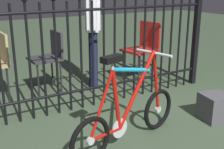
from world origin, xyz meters
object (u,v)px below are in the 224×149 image
at_px(bicycle, 128,114).
at_px(display_crate, 215,107).
at_px(chair_charcoal, 49,55).
at_px(chair_red, 144,45).
at_px(person_visitor, 92,20).

relative_size(bicycle, display_crate, 4.44).
height_order(chair_charcoal, display_crate, chair_charcoal).
height_order(bicycle, display_crate, bicycle).
distance_m(bicycle, chair_red, 1.97).
height_order(chair_charcoal, chair_red, chair_red).
relative_size(person_visitor, display_crate, 5.48).
bearing_deg(bicycle, person_visitor, 73.64).
xyz_separation_m(bicycle, display_crate, (1.10, -0.05, -0.16)).
height_order(bicycle, person_visitor, person_visitor).
relative_size(chair_charcoal, person_visitor, 0.51).
bearing_deg(person_visitor, bicycle, -106.36).
distance_m(chair_red, person_visitor, 0.90).
bearing_deg(chair_red, chair_charcoal, 169.24).
bearing_deg(chair_charcoal, bicycle, -86.44).
xyz_separation_m(chair_charcoal, chair_red, (1.37, -0.26, 0.03)).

